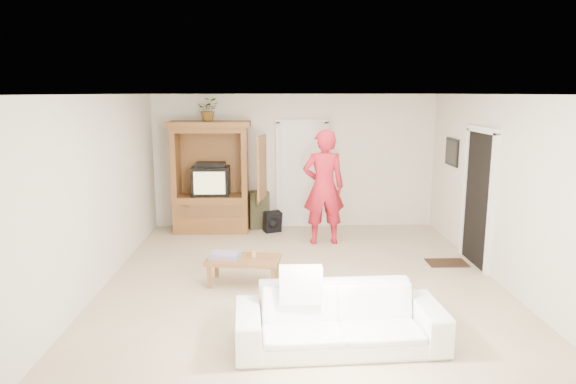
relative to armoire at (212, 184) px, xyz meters
name	(u,v)px	position (x,y,z in m)	size (l,w,h in m)	color
floor	(302,278)	(1.58, -2.66, -0.91)	(6.00, 6.00, 0.00)	tan
ceiling	(303,94)	(1.58, -2.66, 1.69)	(6.00, 6.00, 0.00)	white
wall_back	(294,161)	(1.58, 0.34, 0.39)	(5.50, 5.50, 0.00)	silver
wall_front	(322,258)	(1.58, -5.66, 0.39)	(5.50, 5.50, 0.00)	silver
wall_left	(103,190)	(-1.17, -2.66, 0.39)	(6.00, 6.00, 0.00)	silver
wall_right	(498,189)	(4.33, -2.66, 0.39)	(6.00, 6.00, 0.00)	silver
armoire	(212,184)	(0.00, 0.00, 0.00)	(1.82, 1.14, 2.10)	brown
door_back	(302,176)	(1.73, 0.31, 0.11)	(0.85, 0.05, 2.04)	white
doorway_right	(478,199)	(4.30, -2.06, 0.11)	(0.05, 0.90, 2.04)	black
framed_picture	(452,152)	(4.31, -0.76, 0.69)	(0.03, 0.60, 0.48)	black
doormat	(447,263)	(3.88, -2.06, -0.90)	(0.60, 0.40, 0.02)	#382316
plant	(209,110)	(-0.02, -0.03, 1.41)	(0.39, 0.34, 0.43)	#4C7238
man	(324,187)	(2.04, -0.89, 0.10)	(0.73, 0.48, 2.01)	red
sofa	(339,318)	(1.86, -4.68, -0.59)	(2.15, 0.84, 0.63)	white
coffee_table	(244,261)	(0.75, -2.85, -0.58)	(1.07, 0.68, 0.37)	brown
towel	(225,255)	(0.50, -2.85, -0.50)	(0.38, 0.28, 0.08)	#E14B71
candle	(253,253)	(0.89, -2.80, -0.49)	(0.08, 0.08, 0.10)	tan
backpack_black	(273,222)	(1.14, -0.16, -0.71)	(0.32, 0.19, 0.39)	black
backpack_olive	(258,210)	(0.87, 0.19, -0.54)	(0.39, 0.28, 0.73)	#47442B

